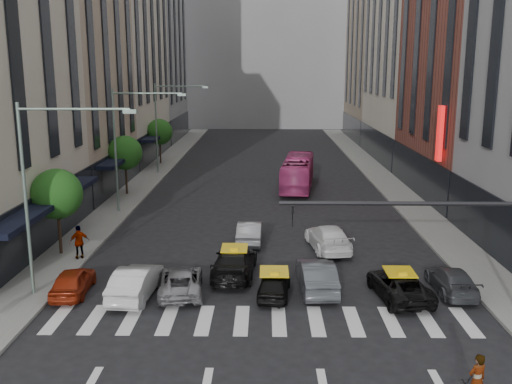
{
  "coord_description": "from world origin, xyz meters",
  "views": [
    {
      "loc": [
        -0.01,
        -21.25,
        10.63
      ],
      "look_at": [
        -0.51,
        9.13,
        4.0
      ],
      "focal_mm": 40.0,
      "sensor_mm": 36.0,
      "label": 1
    }
  ],
  "objects_px": {
    "streetlamp_mid": "(128,134)",
    "pedestrian_far": "(79,242)",
    "taxi_left": "(235,262)",
    "car_red": "(73,281)",
    "car_white_front": "(136,282)",
    "bus": "(298,173)",
    "streetlamp_near": "(44,174)",
    "taxi_center": "(274,284)",
    "streetlamp_far": "(165,116)"
  },
  "relations": [
    {
      "from": "taxi_center",
      "to": "streetlamp_near",
      "type": "bearing_deg",
      "value": 6.36
    },
    {
      "from": "car_white_front",
      "to": "bus",
      "type": "height_order",
      "value": "bus"
    },
    {
      "from": "streetlamp_mid",
      "to": "streetlamp_far",
      "type": "xyz_separation_m",
      "value": [
        0.0,
        16.0,
        0.0
      ]
    },
    {
      "from": "taxi_left",
      "to": "pedestrian_far",
      "type": "distance_m",
      "value": 9.09
    },
    {
      "from": "taxi_center",
      "to": "bus",
      "type": "bearing_deg",
      "value": -90.35
    },
    {
      "from": "streetlamp_mid",
      "to": "pedestrian_far",
      "type": "bearing_deg",
      "value": -91.87
    },
    {
      "from": "streetlamp_near",
      "to": "taxi_center",
      "type": "bearing_deg",
      "value": 1.01
    },
    {
      "from": "streetlamp_near",
      "to": "taxi_left",
      "type": "distance_m",
      "value": 10.31
    },
    {
      "from": "streetlamp_far",
      "to": "car_red",
      "type": "distance_m",
      "value": 32.12
    },
    {
      "from": "car_white_front",
      "to": "taxi_center",
      "type": "xyz_separation_m",
      "value": [
        6.54,
        0.15,
        -0.14
      ]
    },
    {
      "from": "streetlamp_near",
      "to": "bus",
      "type": "distance_m",
      "value": 28.58
    },
    {
      "from": "taxi_center",
      "to": "pedestrian_far",
      "type": "distance_m",
      "value": 11.9
    },
    {
      "from": "streetlamp_near",
      "to": "car_red",
      "type": "height_order",
      "value": "streetlamp_near"
    },
    {
      "from": "taxi_center",
      "to": "taxi_left",
      "type": "bearing_deg",
      "value": -47.81
    },
    {
      "from": "taxi_left",
      "to": "car_white_front",
      "type": "bearing_deg",
      "value": 35.48
    },
    {
      "from": "streetlamp_near",
      "to": "bus",
      "type": "xyz_separation_m",
      "value": [
        12.96,
        25.08,
        -4.46
      ]
    },
    {
      "from": "streetlamp_mid",
      "to": "taxi_left",
      "type": "distance_m",
      "value": 16.44
    },
    {
      "from": "pedestrian_far",
      "to": "car_red",
      "type": "bearing_deg",
      "value": 72.49
    },
    {
      "from": "car_white_front",
      "to": "streetlamp_far",
      "type": "bearing_deg",
      "value": -78.68
    },
    {
      "from": "streetlamp_mid",
      "to": "streetlamp_far",
      "type": "relative_size",
      "value": 1.0
    },
    {
      "from": "car_red",
      "to": "taxi_left",
      "type": "bearing_deg",
      "value": -164.3
    },
    {
      "from": "car_red",
      "to": "streetlamp_far",
      "type": "bearing_deg",
      "value": -91.32
    },
    {
      "from": "taxi_left",
      "to": "pedestrian_far",
      "type": "height_order",
      "value": "pedestrian_far"
    },
    {
      "from": "taxi_left",
      "to": "taxi_center",
      "type": "xyz_separation_m",
      "value": [
        2.02,
        -2.69,
        -0.14
      ]
    },
    {
      "from": "pedestrian_far",
      "to": "car_white_front",
      "type": "bearing_deg",
      "value": 98.67
    },
    {
      "from": "bus",
      "to": "pedestrian_far",
      "type": "bearing_deg",
      "value": 62.99
    },
    {
      "from": "car_white_front",
      "to": "bus",
      "type": "xyz_separation_m",
      "value": [
        9.02,
        25.05,
        0.69
      ]
    },
    {
      "from": "car_red",
      "to": "car_white_front",
      "type": "distance_m",
      "value": 3.11
    },
    {
      "from": "car_red",
      "to": "pedestrian_far",
      "type": "relative_size",
      "value": 1.97
    },
    {
      "from": "streetlamp_mid",
      "to": "streetlamp_far",
      "type": "distance_m",
      "value": 16.0
    },
    {
      "from": "streetlamp_mid",
      "to": "streetlamp_near",
      "type": "bearing_deg",
      "value": -90.0
    },
    {
      "from": "taxi_left",
      "to": "taxi_center",
      "type": "distance_m",
      "value": 3.37
    },
    {
      "from": "streetlamp_near",
      "to": "streetlamp_far",
      "type": "xyz_separation_m",
      "value": [
        0.0,
        32.0,
        0.0
      ]
    },
    {
      "from": "streetlamp_mid",
      "to": "taxi_center",
      "type": "height_order",
      "value": "streetlamp_mid"
    },
    {
      "from": "streetlamp_mid",
      "to": "car_white_front",
      "type": "relative_size",
      "value": 1.97
    },
    {
      "from": "streetlamp_mid",
      "to": "car_white_front",
      "type": "xyz_separation_m",
      "value": [
        3.94,
        -15.97,
        -5.15
      ]
    },
    {
      "from": "streetlamp_mid",
      "to": "streetlamp_far",
      "type": "bearing_deg",
      "value": 90.0
    },
    {
      "from": "car_white_front",
      "to": "pedestrian_far",
      "type": "distance_m",
      "value": 6.65
    },
    {
      "from": "taxi_left",
      "to": "bus",
      "type": "bearing_deg",
      "value": -98.2
    },
    {
      "from": "taxi_left",
      "to": "car_red",
      "type": "bearing_deg",
      "value": 21.8
    },
    {
      "from": "taxi_center",
      "to": "pedestrian_far",
      "type": "xyz_separation_m",
      "value": [
        -10.83,
        4.91,
        0.5
      ]
    },
    {
      "from": "streetlamp_near",
      "to": "car_white_front",
      "type": "height_order",
      "value": "streetlamp_near"
    },
    {
      "from": "car_white_front",
      "to": "taxi_left",
      "type": "height_order",
      "value": "car_white_front"
    },
    {
      "from": "taxi_center",
      "to": "bus",
      "type": "height_order",
      "value": "bus"
    },
    {
      "from": "streetlamp_far",
      "to": "taxi_left",
      "type": "xyz_separation_m",
      "value": [
        8.46,
        -29.12,
        -5.16
      ]
    },
    {
      "from": "streetlamp_mid",
      "to": "car_red",
      "type": "bearing_deg",
      "value": -86.92
    },
    {
      "from": "car_red",
      "to": "pedestrian_far",
      "type": "xyz_separation_m",
      "value": [
        -1.2,
        4.77,
        0.46
      ]
    },
    {
      "from": "car_red",
      "to": "streetlamp_mid",
      "type": "bearing_deg",
      "value": -89.76
    },
    {
      "from": "car_red",
      "to": "taxi_center",
      "type": "relative_size",
      "value": 1.05
    },
    {
      "from": "taxi_left",
      "to": "streetlamp_mid",
      "type": "bearing_deg",
      "value": -53.94
    }
  ]
}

